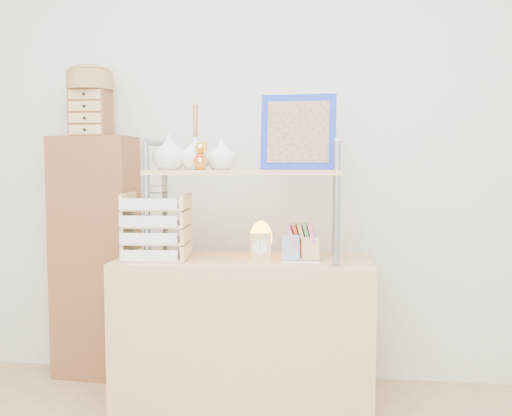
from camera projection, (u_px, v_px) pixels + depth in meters
The scene contains 10 objects.
room_shell at pixel (209, 11), 1.84m from camera, with size 3.42×3.41×2.61m.
desk at pixel (245, 335), 2.74m from camera, with size 1.20×0.50×0.75m, color tan.
cabinet at pixel (95, 258), 3.19m from camera, with size 0.45×0.24×1.35m, color brown.
hutch at pixel (231, 166), 2.70m from camera, with size 0.90×0.34×0.78m.
letter_tray at pixel (156, 230), 2.69m from camera, with size 0.30×0.29×0.35m.
salt_lamp at pixel (261, 238), 2.75m from camera, with size 0.12×0.11×0.18m.
desk_clock at pixel (261, 248), 2.61m from camera, with size 0.10×0.06×0.13m.
postcard_stand at pixel (300, 255), 2.61m from camera, with size 0.18×0.08×0.12m.
drawer_chest at pixel (91, 113), 3.11m from camera, with size 0.20×0.16×0.25m.
woven_basket at pixel (90, 81), 3.10m from camera, with size 0.25×0.25×0.10m, color #976B44.
Camera 1 is at (0.38, -1.46, 1.20)m, focal length 40.00 mm.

